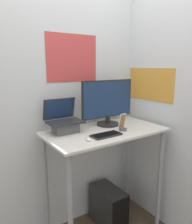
# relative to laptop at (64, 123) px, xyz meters

# --- Properties ---
(wall_back) EXTENTS (6.00, 0.06, 2.60)m
(wall_back) POSITION_rel_laptop_xyz_m (0.33, 0.22, 0.15)
(wall_back) COLOR silver
(wall_back) RESTS_ON ground_plane
(wall_side_right) EXTENTS (0.06, 6.00, 2.60)m
(wall_side_right) POSITION_rel_laptop_xyz_m (0.96, -0.45, 0.15)
(wall_side_right) COLOR silver
(wall_side_right) RESTS_ON ground_plane
(desk) EXTENTS (1.09, 0.59, 1.07)m
(desk) POSITION_rel_laptop_xyz_m (0.33, -0.15, -0.29)
(desk) COLOR beige
(desk) RESTS_ON ground_plane
(laptop) EXTENTS (0.30, 0.24, 0.29)m
(laptop) POSITION_rel_laptop_xyz_m (0.00, 0.00, 0.00)
(laptop) COLOR #4C4C51
(laptop) RESTS_ON desk
(monitor) EXTENTS (0.58, 0.22, 0.44)m
(monitor) POSITION_rel_laptop_xyz_m (0.45, -0.02, 0.13)
(monitor) COLOR black
(monitor) RESTS_ON desk
(keyboard) EXTENTS (0.26, 0.12, 0.02)m
(keyboard) POSITION_rel_laptop_xyz_m (0.24, -0.29, -0.07)
(keyboard) COLOR black
(keyboard) RESTS_ON desk
(mouse) EXTENTS (0.03, 0.05, 0.02)m
(mouse) POSITION_rel_laptop_xyz_m (0.05, -0.31, -0.07)
(mouse) COLOR white
(mouse) RESTS_ON desk
(cell_phone) EXTENTS (0.07, 0.07, 0.15)m
(cell_phone) POSITION_rel_laptop_xyz_m (0.45, -0.25, -0.04)
(cell_phone) COLOR #4C4C51
(cell_phone) RESTS_ON desk
(computer_tower) EXTENTS (0.22, 0.41, 0.40)m
(computer_tower) POSITION_rel_laptop_xyz_m (0.44, -0.07, -0.95)
(computer_tower) COLOR black
(computer_tower) RESTS_ON ground_plane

